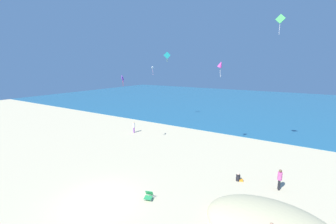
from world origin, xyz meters
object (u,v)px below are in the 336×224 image
kite_green (280,19)px  kite_teal (167,55)px  kite_white (153,68)px  kite_purple (123,79)px  person_1 (280,178)px  person_2 (239,178)px  beach_chair_near_camera (149,195)px  person_0 (134,126)px  kite_magenta (220,64)px

kite_green → kite_teal: (-17.24, 7.48, -2.52)m
kite_white → kite_purple: (6.84, -14.93, -1.03)m
person_1 → person_2: bearing=171.6°
beach_chair_near_camera → person_0: 16.35m
person_0 → kite_green: kite_green is taller
beach_chair_near_camera → person_0: bearing=-154.3°
kite_white → person_0: bearing=-68.8°
kite_teal → kite_white: bearing=162.8°
kite_green → kite_white: (-21.06, 8.66, -4.57)m
kite_purple → kite_teal: bearing=102.4°
kite_green → kite_purple: 16.52m
kite_teal → kite_purple: size_ratio=1.44×
beach_chair_near_camera → kite_white: bearing=-163.5°
person_0 → kite_white: kite_white is taller
person_1 → kite_green: (-1.79, 6.80, 12.48)m
beach_chair_near_camera → kite_magenta: (0.83, 11.22, 9.05)m
person_2 → kite_purple: bearing=158.5°
beach_chair_near_camera → kite_teal: 25.77m
person_2 → kite_green: 14.99m
person_0 → kite_magenta: (12.25, -0.46, 8.44)m
kite_purple → person_2: bearing=-3.6°
beach_chair_near_camera → kite_green: (5.77, 13.01, 13.13)m
kite_white → beach_chair_near_camera: bearing=-54.8°
person_0 → person_1: (18.97, -5.47, 0.04)m
kite_teal → kite_white: (-3.81, 1.18, -2.05)m
person_1 → person_2: person_1 is taller
person_1 → kite_magenta: (-6.72, 5.01, 8.39)m
person_1 → kite_purple: (-16.00, 0.52, 6.87)m
person_2 → kite_green: size_ratio=0.38×
person_2 → kite_magenta: (-3.81, 5.30, 9.07)m
beach_chair_near_camera → kite_teal: kite_teal is taller
kite_green → beach_chair_near_camera: bearing=-113.9°
person_0 → person_2: person_0 is taller
person_1 → kite_teal: size_ratio=1.02×
person_0 → person_1: person_1 is taller
person_1 → kite_purple: 17.42m
kite_teal → kite_white: size_ratio=1.02×
person_2 → kite_magenta: kite_magenta is taller
person_1 → kite_white: bearing=131.8°
person_0 → beach_chair_near_camera: bearing=101.3°
beach_chair_near_camera → kite_green: 19.37m
person_0 → person_2: size_ratio=2.21×
kite_white → kite_purple: bearing=-65.4°
beach_chair_near_camera → kite_teal: bearing=-169.4°
person_1 → kite_green: size_ratio=0.88×
kite_green → kite_purple: kite_green is taller
person_1 → kite_green: bearing=90.6°
kite_green → person_0: bearing=-175.6°
person_0 → kite_teal: kite_teal is taller
person_0 → kite_purple: (2.97, -4.95, 6.91)m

